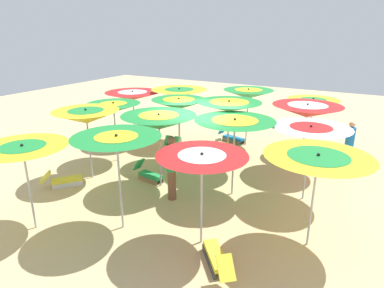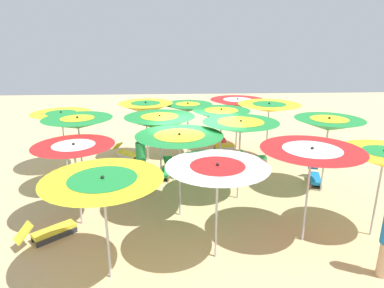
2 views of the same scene
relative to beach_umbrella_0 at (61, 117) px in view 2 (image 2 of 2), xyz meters
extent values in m
cube|color=#D1B57F|center=(2.01, 4.57, -1.98)|extent=(38.43, 38.43, 0.04)
cylinder|color=#B2B2B7|center=(0.00, 0.00, -0.99)|extent=(0.05, 0.05, 1.96)
cone|color=yellow|center=(0.00, 0.00, -0.01)|extent=(2.05, 2.05, 0.35)
cone|color=#1E8C38|center=(0.00, 0.00, 0.08)|extent=(1.04, 1.04, 0.18)
sphere|color=black|center=(0.00, 0.00, 0.20)|extent=(0.07, 0.07, 0.07)
cylinder|color=#B2B2B7|center=(1.86, 1.08, -0.87)|extent=(0.05, 0.05, 2.20)
cone|color=#1E8C38|center=(1.86, 1.08, 0.23)|extent=(2.05, 2.05, 0.32)
cone|color=yellow|center=(1.86, 1.08, 0.32)|extent=(0.98, 0.98, 0.15)
sphere|color=black|center=(1.86, 1.08, 0.42)|extent=(0.07, 0.07, 0.07)
cylinder|color=#B2B2B7|center=(3.83, 1.48, -0.98)|extent=(0.05, 0.05, 1.97)
cone|color=red|center=(3.83, 1.48, 0.00)|extent=(1.98, 1.98, 0.35)
cone|color=white|center=(3.83, 1.48, 0.09)|extent=(1.03, 1.03, 0.18)
sphere|color=black|center=(3.83, 1.48, 0.21)|extent=(0.07, 0.07, 0.07)
cylinder|color=#B2B2B7|center=(5.98, 2.60, -1.00)|extent=(0.05, 0.05, 1.93)
cone|color=yellow|center=(5.98, 2.60, -0.03)|extent=(2.26, 2.26, 0.44)
cone|color=#1E8C38|center=(5.98, 2.60, 0.07)|extent=(1.27, 1.27, 0.25)
sphere|color=black|center=(5.98, 2.60, 0.22)|extent=(0.07, 0.07, 0.07)
cylinder|color=#B2B2B7|center=(-0.96, 2.86, -0.94)|extent=(0.05, 0.05, 2.06)
cone|color=yellow|center=(-0.96, 2.86, 0.09)|extent=(2.05, 2.05, 0.42)
cone|color=#1E8C38|center=(-0.96, 2.86, 0.19)|extent=(1.10, 1.10, 0.22)
sphere|color=black|center=(-0.96, 2.86, 0.33)|extent=(0.07, 0.07, 0.07)
cylinder|color=#B2B2B7|center=(1.35, 3.47, -0.94)|extent=(0.05, 0.05, 2.05)
cone|color=#1E8C38|center=(1.35, 3.47, 0.08)|extent=(2.23, 2.23, 0.44)
cone|color=yellow|center=(1.35, 3.47, 0.19)|extent=(1.18, 1.18, 0.23)
sphere|color=black|center=(1.35, 3.47, 0.33)|extent=(0.07, 0.07, 0.07)
cylinder|color=#B2B2B7|center=(3.51, 4.05, -0.91)|extent=(0.05, 0.05, 2.11)
cone|color=#1E8C38|center=(3.51, 4.05, 0.14)|extent=(2.26, 2.26, 0.31)
cone|color=yellow|center=(3.51, 4.05, 0.21)|extent=(1.29, 1.29, 0.18)
sphere|color=black|center=(3.51, 4.05, 0.33)|extent=(0.07, 0.07, 0.07)
cylinder|color=#B2B2B7|center=(5.41, 4.80, -0.98)|extent=(0.05, 0.05, 1.97)
cone|color=white|center=(5.41, 4.80, 0.01)|extent=(2.14, 2.14, 0.34)
cone|color=red|center=(5.41, 4.80, 0.10)|extent=(1.13, 1.13, 0.18)
sphere|color=black|center=(5.41, 4.80, 0.21)|extent=(0.07, 0.07, 0.07)
cylinder|color=#B2B2B7|center=(-1.29, 4.47, -0.96)|extent=(0.05, 0.05, 2.00)
cone|color=#1E8C38|center=(-1.29, 4.47, 0.03)|extent=(1.91, 1.91, 0.31)
cone|color=yellow|center=(-1.29, 4.47, 0.12)|extent=(0.95, 0.95, 0.15)
sphere|color=black|center=(-1.29, 4.47, 0.22)|extent=(0.07, 0.07, 0.07)
cylinder|color=#B2B2B7|center=(0.80, 5.49, -0.89)|extent=(0.05, 0.05, 2.15)
cone|color=#1E8C38|center=(0.80, 5.49, 0.18)|extent=(1.92, 1.92, 0.35)
cone|color=yellow|center=(0.80, 5.49, 0.26)|extent=(1.12, 1.12, 0.20)
sphere|color=black|center=(0.80, 5.49, 0.39)|extent=(0.07, 0.07, 0.07)
cylinder|color=#B2B2B7|center=(2.57, 5.80, -0.86)|extent=(0.05, 0.05, 2.20)
cone|color=#1E8C38|center=(2.57, 5.80, 0.24)|extent=(2.17, 2.17, 0.32)
cone|color=yellow|center=(2.57, 5.80, 0.31)|extent=(1.31, 1.31, 0.19)
sphere|color=black|center=(2.57, 5.80, 0.43)|extent=(0.07, 0.07, 0.07)
cylinder|color=#B2B2B7|center=(4.87, 6.95, -0.93)|extent=(0.05, 0.05, 2.07)
cone|color=red|center=(4.87, 6.95, 0.11)|extent=(2.28, 2.28, 0.41)
cone|color=white|center=(4.87, 6.95, 0.21)|extent=(1.29, 1.29, 0.23)
sphere|color=black|center=(4.87, 6.95, 0.35)|extent=(0.07, 0.07, 0.07)
cylinder|color=#B2B2B7|center=(-2.14, 6.58, -0.97)|extent=(0.05, 0.05, 1.99)
cone|color=red|center=(-2.14, 6.58, 0.02)|extent=(2.29, 2.29, 0.34)
cone|color=white|center=(-2.14, 6.58, 0.11)|extent=(1.21, 1.21, 0.18)
sphere|color=black|center=(-2.14, 6.58, 0.22)|extent=(0.07, 0.07, 0.07)
cylinder|color=#B2B2B7|center=(-0.36, 7.42, -0.89)|extent=(0.05, 0.05, 2.14)
cone|color=yellow|center=(-0.36, 7.42, 0.18)|extent=(2.30, 2.30, 0.30)
cone|color=#1E8C38|center=(-0.36, 7.42, 0.26)|extent=(1.22, 1.22, 0.16)
sphere|color=black|center=(-0.36, 7.42, 0.36)|extent=(0.07, 0.07, 0.07)
cylinder|color=#B2B2B7|center=(2.25, 8.50, -0.89)|extent=(0.05, 0.05, 2.15)
cone|color=#1E8C38|center=(2.25, 8.50, 0.19)|extent=(2.02, 2.02, 0.36)
cone|color=yellow|center=(2.25, 8.50, 0.28)|extent=(1.11, 1.11, 0.19)
sphere|color=black|center=(2.25, 8.50, 0.40)|extent=(0.07, 0.07, 0.07)
cylinder|color=#B2B2B7|center=(4.74, 8.70, -0.98)|extent=(0.05, 0.05, 1.97)
cone|color=yellow|center=(4.74, 8.70, 0.01)|extent=(1.92, 1.92, 0.37)
cone|color=#1E8C38|center=(4.74, 8.70, 0.10)|extent=(0.96, 0.96, 0.18)
cube|color=olive|center=(1.71, 8.70, -1.89)|extent=(0.94, 0.31, 0.14)
cube|color=olive|center=(1.62, 8.38, -1.89)|extent=(0.94, 0.31, 0.14)
cube|color=#1972B7|center=(1.67, 8.54, -1.77)|extent=(1.02, 0.59, 0.10)
cube|color=#1972B7|center=(1.08, 8.71, -1.54)|extent=(0.39, 0.40, 0.39)
cube|color=silver|center=(-1.34, 2.15, -1.89)|extent=(0.58, 0.73, 0.14)
cube|color=silver|center=(-1.09, 1.95, -1.89)|extent=(0.58, 0.73, 0.14)
cube|color=yellow|center=(-1.21, 2.05, -1.77)|extent=(0.80, 0.90, 0.10)
cube|color=yellow|center=(-1.59, 1.58, -1.58)|extent=(0.46, 0.46, 0.32)
cube|color=#333338|center=(4.33, 0.89, -1.89)|extent=(0.68, 0.78, 0.14)
cube|color=#333338|center=(4.56, 1.09, -1.89)|extent=(0.68, 0.78, 0.14)
cube|color=yellow|center=(4.44, 0.99, -1.77)|extent=(0.89, 0.96, 0.10)
cube|color=yellow|center=(4.89, 0.48, -1.55)|extent=(0.50, 0.51, 0.38)
cube|color=silver|center=(-2.24, 6.03, -1.89)|extent=(0.16, 0.83, 0.14)
cube|color=silver|center=(-1.91, 6.08, -1.89)|extent=(0.16, 0.83, 0.14)
cube|color=yellow|center=(-2.07, 6.06, -1.77)|extent=(0.46, 0.88, 0.10)
cube|color=yellow|center=(-1.98, 5.47, -1.54)|extent=(0.39, 0.42, 0.40)
cube|color=olive|center=(-0.51, 6.93, -1.89)|extent=(0.22, 0.98, 0.14)
cube|color=olive|center=(-0.22, 6.98, -1.89)|extent=(0.22, 0.98, 0.14)
cube|color=green|center=(-0.36, 6.95, -1.77)|extent=(0.48, 1.03, 0.10)
cube|color=green|center=(-0.25, 6.35, -1.56)|extent=(0.34, 0.33, 0.35)
cube|color=olive|center=(0.90, 3.75, -1.89)|extent=(0.83, 0.17, 0.14)
cube|color=olive|center=(0.85, 3.45, -1.89)|extent=(0.83, 0.17, 0.14)
cube|color=green|center=(0.87, 3.60, -1.77)|extent=(0.87, 0.44, 0.10)
cube|color=green|center=(0.33, 3.69, -1.53)|extent=(0.35, 0.35, 0.41)
cylinder|color=#D8A87F|center=(6.22, 8.10, -1.58)|extent=(0.24, 0.24, 0.76)
cylinder|color=brown|center=(2.13, 2.91, -1.52)|extent=(0.24, 0.24, 0.88)
cylinder|color=green|center=(2.13, 2.91, -0.69)|extent=(0.30, 0.30, 0.77)
sphere|color=brown|center=(2.13, 2.91, -0.19)|extent=(0.24, 0.24, 0.24)
sphere|color=red|center=(-2.79, 6.09, -1.80)|extent=(0.33, 0.33, 0.33)
camera|label=1|loc=(6.89, -4.35, 2.68)|focal=31.42mm
camera|label=2|loc=(11.84, 3.94, 2.67)|focal=31.93mm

